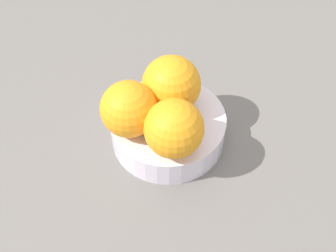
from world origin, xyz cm
name	(u,v)px	position (x,y,z in cm)	size (l,w,h in cm)	color
ground_plane	(168,142)	(0.00, 0.00, -1.00)	(110.00, 110.00, 2.00)	#66605B
fruit_bowl	(168,128)	(0.00, 0.00, 1.81)	(14.27, 14.27, 3.83)	silver
orange_in_bowl_0	(174,85)	(2.21, -0.31, 7.38)	(7.10, 7.10, 7.10)	orange
orange_in_bowl_1	(174,128)	(-4.14, -1.40, 7.20)	(6.75, 6.75, 6.75)	orange
orange_in_bowl_2	(129,109)	(-2.22, 4.12, 7.15)	(6.65, 6.65, 6.65)	orange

